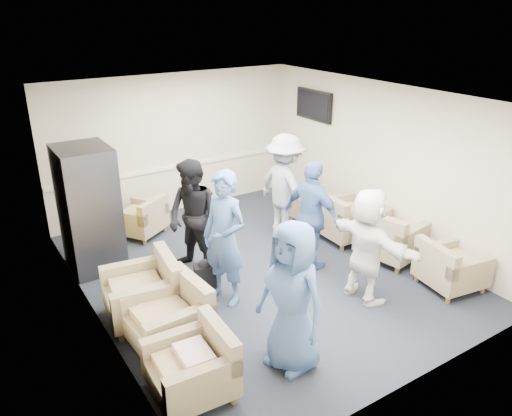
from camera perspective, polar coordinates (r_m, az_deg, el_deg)
floor at (r=7.90m, az=0.34°, el=-7.10°), size 6.00×6.00×0.00m
ceiling at (r=6.97m, az=0.39°, el=12.58°), size 6.00×6.00×0.00m
back_wall at (r=9.86m, az=-9.27°, el=7.20°), size 5.00×0.02×2.70m
front_wall at (r=5.30m, az=18.50°, el=-7.51°), size 5.00×0.02×2.70m
left_wall at (r=6.41m, az=-18.71°, el=-2.20°), size 0.02×6.00×2.70m
right_wall at (r=8.87m, az=14.08°, el=5.10°), size 0.02×6.00×2.70m
chair_rail at (r=9.96m, az=-9.07°, el=4.68°), size 4.98×0.04×0.06m
tv at (r=9.94m, az=6.63°, el=11.60°), size 0.10×1.00×0.58m
armchair_left_near at (r=5.56m, az=-6.91°, el=-17.69°), size 0.87×0.87×0.66m
armchair_left_mid at (r=6.27m, az=-9.62°, el=-12.37°), size 0.93×0.93×0.70m
armchair_left_far at (r=6.79m, az=-12.40°, el=-9.49°), size 1.01×1.01×0.72m
armchair_right_near at (r=7.81m, az=21.15°, el=-6.47°), size 0.91×0.91×0.63m
armchair_right_midnear at (r=8.36m, az=15.06°, el=-3.39°), size 1.05×1.05×0.72m
armchair_right_midfar at (r=8.89m, az=9.90°, el=-1.33°), size 0.93×0.93×0.72m
armchair_right_far at (r=9.45m, az=6.61°, el=0.01°), size 0.82×0.82×0.62m
armchair_corner at (r=9.14m, az=-12.88°, el=-1.26°), size 1.05×1.05×0.61m
vending_machine at (r=8.03m, az=-18.50°, el=-0.08°), size 0.79×0.92×1.95m
backpack at (r=7.28m, az=-5.84°, el=-7.63°), size 0.35×0.29×0.51m
pillow at (r=5.45m, az=-7.09°, el=-16.34°), size 0.35×0.45×0.12m
person_front_left at (r=5.57m, az=4.15°, el=-10.14°), size 0.74×0.98×1.80m
person_mid_left at (r=6.74m, az=-3.61°, el=-3.50°), size 0.66×0.81×1.90m
person_back_left at (r=7.52m, az=-7.16°, el=-1.20°), size 0.94×1.06×1.80m
person_back_right at (r=8.62m, az=3.38°, el=2.37°), size 0.82×1.28×1.88m
person_mid_right at (r=7.64m, az=6.42°, el=-0.95°), size 0.66×1.10×1.75m
person_front_right at (r=6.98m, az=12.60°, el=-4.19°), size 0.55×1.55×1.66m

